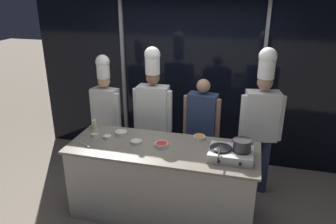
# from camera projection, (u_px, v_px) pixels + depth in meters

# --- Properties ---
(ground_plane) EXTENTS (24.00, 24.00, 0.00)m
(ground_plane) POSITION_uv_depth(u_px,v_px,m) (163.00, 212.00, 4.20)
(ground_plane) COLOR gray
(window_wall_back) EXTENTS (5.14, 0.09, 2.70)m
(window_wall_back) POSITION_uv_depth(u_px,v_px,m) (190.00, 78.00, 5.14)
(window_wall_back) COLOR black
(window_wall_back) RESTS_ON ground_plane
(demo_counter) EXTENTS (2.25, 0.85, 0.93)m
(demo_counter) POSITION_uv_depth(u_px,v_px,m) (163.00, 181.00, 4.03)
(demo_counter) COLOR beige
(demo_counter) RESTS_ON ground_plane
(portable_stove) EXTENTS (0.48, 0.39, 0.11)m
(portable_stove) POSITION_uv_depth(u_px,v_px,m) (231.00, 154.00, 3.60)
(portable_stove) COLOR silver
(portable_stove) RESTS_ON demo_counter
(frying_pan) EXTENTS (0.25, 0.43, 0.05)m
(frying_pan) POSITION_uv_depth(u_px,v_px,m) (221.00, 146.00, 3.59)
(frying_pan) COLOR #232326
(frying_pan) RESTS_ON portable_stove
(stock_pot) EXTENTS (0.23, 0.20, 0.13)m
(stock_pot) POSITION_uv_depth(u_px,v_px,m) (242.00, 145.00, 3.52)
(stock_pot) COLOR #333335
(stock_pot) RESTS_ON portable_stove
(squeeze_bottle_oil) EXTENTS (0.06, 0.06, 0.16)m
(squeeze_bottle_oil) POSITION_uv_depth(u_px,v_px,m) (94.00, 124.00, 4.33)
(squeeze_bottle_oil) COLOR beige
(squeeze_bottle_oil) RESTS_ON demo_counter
(prep_bowl_ginger) EXTENTS (0.09, 0.09, 0.03)m
(prep_bowl_ginger) POSITION_uv_depth(u_px,v_px,m) (95.00, 135.00, 4.13)
(prep_bowl_ginger) COLOR white
(prep_bowl_ginger) RESTS_ON demo_counter
(prep_bowl_bell_pepper) EXTENTS (0.16, 0.16, 0.05)m
(prep_bowl_bell_pepper) POSITION_uv_depth(u_px,v_px,m) (161.00, 145.00, 3.85)
(prep_bowl_bell_pepper) COLOR white
(prep_bowl_bell_pepper) RESTS_ON demo_counter
(prep_bowl_bean_sprouts) EXTENTS (0.16, 0.16, 0.05)m
(prep_bowl_bean_sprouts) POSITION_uv_depth(u_px,v_px,m) (121.00, 133.00, 4.16)
(prep_bowl_bean_sprouts) COLOR white
(prep_bowl_bean_sprouts) RESTS_ON demo_counter
(prep_bowl_onion) EXTENTS (0.13, 0.13, 0.04)m
(prep_bowl_onion) POSITION_uv_depth(u_px,v_px,m) (136.00, 142.00, 3.95)
(prep_bowl_onion) COLOR white
(prep_bowl_onion) RESTS_ON demo_counter
(prep_bowl_garlic) EXTENTS (0.10, 0.10, 0.04)m
(prep_bowl_garlic) POSITION_uv_depth(u_px,v_px,m) (107.00, 137.00, 4.07)
(prep_bowl_garlic) COLOR white
(prep_bowl_garlic) RESTS_ON demo_counter
(prep_bowl_carrots) EXTENTS (0.15, 0.15, 0.05)m
(prep_bowl_carrots) POSITION_uv_depth(u_px,v_px,m) (199.00, 137.00, 4.05)
(prep_bowl_carrots) COLOR white
(prep_bowl_carrots) RESTS_ON demo_counter
(serving_spoon_slotted) EXTENTS (0.19, 0.12, 0.02)m
(serving_spoon_slotted) POSITION_uv_depth(u_px,v_px,m) (86.00, 146.00, 3.87)
(serving_spoon_slotted) COLOR #B2B5BA
(serving_spoon_slotted) RESTS_ON demo_counter
(chef_head) EXTENTS (0.49, 0.25, 1.82)m
(chef_head) POSITION_uv_depth(u_px,v_px,m) (106.00, 106.00, 4.79)
(chef_head) COLOR #232326
(chef_head) RESTS_ON ground_plane
(chef_sous) EXTENTS (0.56, 0.23, 1.97)m
(chef_sous) POSITION_uv_depth(u_px,v_px,m) (153.00, 106.00, 4.58)
(chef_sous) COLOR #232326
(chef_sous) RESTS_ON ground_plane
(person_guest) EXTENTS (0.51, 0.24, 1.58)m
(person_guest) POSITION_uv_depth(u_px,v_px,m) (202.00, 123.00, 4.47)
(person_guest) COLOR #2D3856
(person_guest) RESTS_ON ground_plane
(chef_line) EXTENTS (0.55, 0.30, 2.02)m
(chef_line) POSITION_uv_depth(u_px,v_px,m) (262.00, 114.00, 4.21)
(chef_line) COLOR #2D3856
(chef_line) RESTS_ON ground_plane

